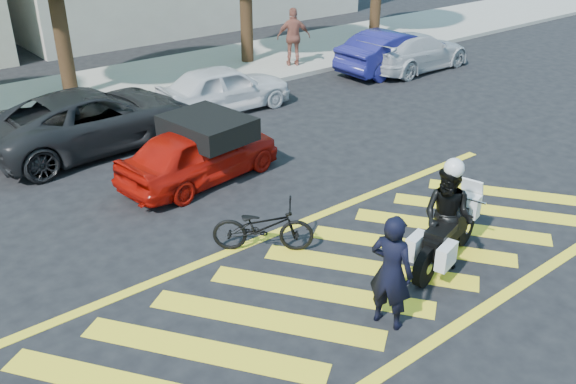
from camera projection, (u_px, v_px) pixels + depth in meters
ground at (348, 278)px, 10.05m from camera, size 90.00×90.00×0.00m
sidewalk at (72, 98)px, 18.38m from camera, size 60.00×5.00×0.15m
crosswalk at (346, 279)px, 10.03m from camera, size 12.33×4.00×0.01m
officer_bike at (391, 272)px, 8.63m from camera, size 0.60×0.75×1.80m
bicycle at (263, 227)px, 10.64m from camera, size 1.76×1.61×0.93m
police_motorcycle at (446, 236)px, 10.19m from camera, size 2.21×0.98×0.99m
officer_moto at (448, 217)px, 10.03m from camera, size 0.88×1.02×1.81m
red_convertible at (200, 153)px, 13.13m from camera, size 3.91×2.03×1.27m
parked_mid_left at (94, 119)px, 14.80m from camera, size 5.37×2.76×1.45m
parked_mid_right at (224, 88)px, 17.27m from camera, size 3.96×1.73×1.33m
parked_right at (393, 51)px, 20.94m from camera, size 4.30×1.52×1.41m
parked_far_right at (416, 51)px, 21.18m from camera, size 4.49×1.91×1.29m
pedestrian_right at (294, 37)px, 21.03m from camera, size 1.23×1.01×1.96m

